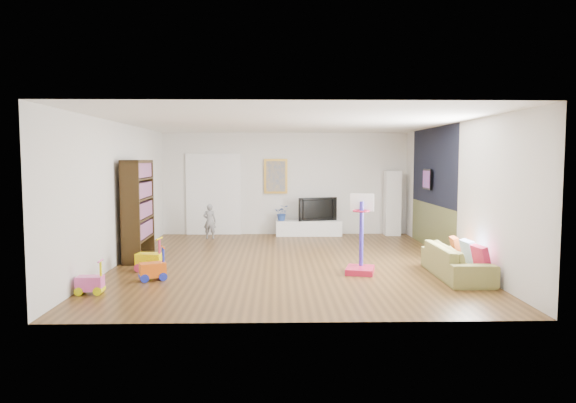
{
  "coord_description": "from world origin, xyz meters",
  "views": [
    {
      "loc": [
        -0.23,
        -9.89,
        2.0
      ],
      "look_at": [
        0.0,
        0.4,
        1.15
      ],
      "focal_mm": 32.0,
      "sensor_mm": 36.0,
      "label": 1
    }
  ],
  "objects_px": {
    "bookshelf": "(138,210)",
    "sofa": "(457,261)",
    "media_console": "(309,228)",
    "basketball_hoop": "(361,234)"
  },
  "relations": [
    {
      "from": "media_console",
      "to": "basketball_hoop",
      "type": "distance_m",
      "value": 4.54
    },
    {
      "from": "basketball_hoop",
      "to": "sofa",
      "type": "bearing_deg",
      "value": 2.9
    },
    {
      "from": "media_console",
      "to": "basketball_hoop",
      "type": "xyz_separation_m",
      "value": [
        0.62,
        -4.47,
        0.5
      ]
    },
    {
      "from": "bookshelf",
      "to": "sofa",
      "type": "xyz_separation_m",
      "value": [
        5.83,
        -1.72,
        -0.72
      ]
    },
    {
      "from": "sofa",
      "to": "basketball_hoop",
      "type": "bearing_deg",
      "value": 79.0
    },
    {
      "from": "media_console",
      "to": "basketball_hoop",
      "type": "height_order",
      "value": "basketball_hoop"
    },
    {
      "from": "media_console",
      "to": "basketball_hoop",
      "type": "relative_size",
      "value": 1.22
    },
    {
      "from": "bookshelf",
      "to": "sofa",
      "type": "relative_size",
      "value": 1.08
    },
    {
      "from": "sofa",
      "to": "basketball_hoop",
      "type": "relative_size",
      "value": 1.32
    },
    {
      "from": "media_console",
      "to": "bookshelf",
      "type": "distance_m",
      "value": 4.81
    }
  ]
}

